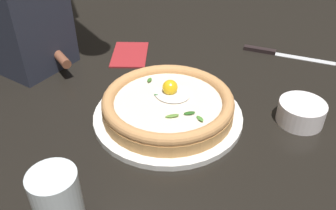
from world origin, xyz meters
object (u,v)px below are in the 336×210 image
pizza_cutter (58,53)px  pizza (168,104)px  folded_napkin (130,54)px  table_knife (274,53)px  side_bowl (301,113)px

pizza_cutter → pizza: bearing=173.3°
folded_napkin → pizza: bearing=140.9°
pizza → folded_napkin: size_ratio=1.87×
table_knife → pizza_cutter: bearing=38.4°
pizza → folded_napkin: bearing=-39.1°
pizza → table_knife: bearing=-105.2°
side_bowl → folded_napkin: 0.46m
side_bowl → pizza: bearing=27.7°
side_bowl → pizza_cutter: 0.57m
side_bowl → folded_napkin: side_bowl is taller
pizza → folded_napkin: pizza is taller
pizza → folded_napkin: 0.29m
pizza → table_knife: size_ratio=1.11×
folded_napkin → table_knife: bearing=-148.7°
pizza → table_knife: pizza is taller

